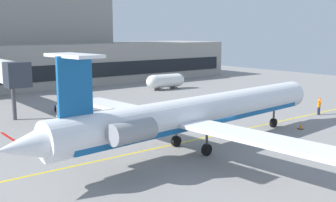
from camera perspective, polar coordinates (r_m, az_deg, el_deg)
The scene contains 10 objects.
ground at distance 35.23m, azimuth 6.65°, elevation -6.11°, with size 120.00×120.00×0.11m.
terminal_building at distance 77.25m, azimuth -18.86°, elevation 7.03°, with size 76.07×16.79×17.81m.
regional_jet at distance 33.01m, azimuth 4.20°, elevation -1.67°, with size 33.24×26.72×8.17m.
baggage_tug at distance 44.30m, azimuth -14.27°, elevation -1.80°, with size 3.08×3.71×2.00m.
pushback_tractor at distance 50.07m, azimuth -13.38°, elevation -0.39°, with size 3.18×3.43×2.14m.
fuel_tank at distance 67.83m, azimuth -0.34°, elevation 2.84°, with size 7.18×2.61×2.54m.
marshaller at distance 50.08m, azimuth 20.40°, elevation -0.67°, with size 0.40×0.80×2.00m.
safety_cone_alpha at distance 40.14m, azimuth -1.05°, elevation -3.64°, with size 0.47×0.47×0.55m.
safety_cone_bravo at distance 42.30m, azimuth 18.08°, elevation -3.44°, with size 0.47×0.47×0.55m.
safety_cone_charlie at distance 45.53m, azimuth 5.42°, elevation -2.08°, with size 0.47×0.47×0.55m.
Camera 1 is at (-24.01, -23.95, 9.49)m, focal length 43.49 mm.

